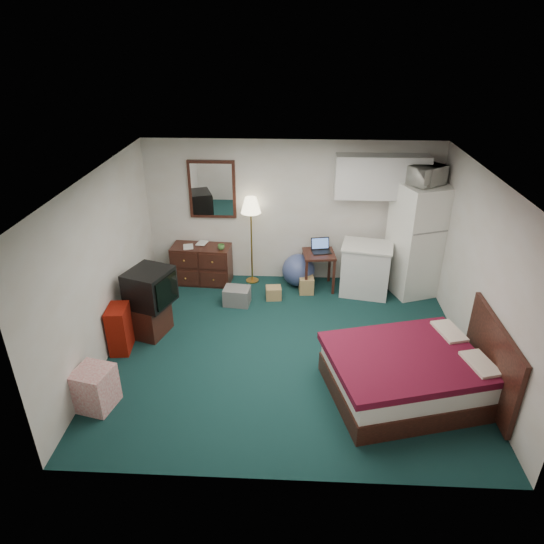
# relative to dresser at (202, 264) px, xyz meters

# --- Properties ---
(floor) EXTENTS (5.00, 4.50, 0.01)m
(floor) POSITION_rel_dresser_xyz_m (1.57, -1.98, -0.35)
(floor) COLOR #0D302E
(floor) RESTS_ON ground
(ceiling) EXTENTS (5.00, 4.50, 0.01)m
(ceiling) POSITION_rel_dresser_xyz_m (1.57, -1.98, 2.15)
(ceiling) COLOR beige
(ceiling) RESTS_ON walls
(walls) EXTENTS (5.01, 4.51, 2.50)m
(walls) POSITION_rel_dresser_xyz_m (1.57, -1.98, 0.90)
(walls) COLOR beige
(walls) RESTS_ON floor
(mirror) EXTENTS (0.80, 0.06, 1.00)m
(mirror) POSITION_rel_dresser_xyz_m (0.22, 0.24, 1.30)
(mirror) COLOR white
(mirror) RESTS_ON walls
(upper_cabinets) EXTENTS (1.50, 0.35, 0.70)m
(upper_cabinets) POSITION_rel_dresser_xyz_m (3.02, 0.10, 1.60)
(upper_cabinets) COLOR silver
(upper_cabinets) RESTS_ON walls
(headboard) EXTENTS (0.06, 1.56, 1.00)m
(headboard) POSITION_rel_dresser_xyz_m (4.03, -2.85, 0.20)
(headboard) COLOR black
(headboard) RESTS_ON walls
(dresser) EXTENTS (1.05, 0.53, 0.70)m
(dresser) POSITION_rel_dresser_xyz_m (0.00, 0.00, 0.00)
(dresser) COLOR black
(dresser) RESTS_ON floor
(floor_lamp) EXTENTS (0.39, 0.39, 1.57)m
(floor_lamp) POSITION_rel_dresser_xyz_m (0.89, 0.07, 0.44)
(floor_lamp) COLOR gold
(floor_lamp) RESTS_ON floor
(desk) EXTENTS (0.58, 0.58, 0.67)m
(desk) POSITION_rel_dresser_xyz_m (2.06, -0.12, -0.01)
(desk) COLOR black
(desk) RESTS_ON floor
(exercise_ball) EXTENTS (0.65, 0.65, 0.57)m
(exercise_ball) POSITION_rel_dresser_xyz_m (1.71, -0.02, -0.06)
(exercise_ball) COLOR #3B497D
(exercise_ball) RESTS_ON floor
(kitchen_counter) EXTENTS (0.89, 0.74, 0.86)m
(kitchen_counter) POSITION_rel_dresser_xyz_m (2.85, -0.25, 0.08)
(kitchen_counter) COLOR silver
(kitchen_counter) RESTS_ON floor
(fridge) EXTENTS (1.00, 1.00, 1.90)m
(fridge) POSITION_rel_dresser_xyz_m (3.70, -0.10, 0.60)
(fridge) COLOR white
(fridge) RESTS_ON floor
(bed) EXTENTS (2.11, 1.83, 0.58)m
(bed) POSITION_rel_dresser_xyz_m (3.05, -2.85, -0.06)
(bed) COLOR #4E091F
(bed) RESTS_ON floor
(tv_stand) EXTENTS (0.63, 0.66, 0.49)m
(tv_stand) POSITION_rel_dresser_xyz_m (-0.51, -1.66, -0.10)
(tv_stand) COLOR black
(tv_stand) RESTS_ON floor
(suitcase) EXTENTS (0.30, 0.44, 0.68)m
(suitcase) POSITION_rel_dresser_xyz_m (-0.79, -2.10, -0.01)
(suitcase) COLOR #651003
(suitcase) RESTS_ON floor
(retail_box) EXTENTS (0.51, 0.51, 0.53)m
(retail_box) POSITION_rel_dresser_xyz_m (-0.71, -3.25, -0.09)
(retail_box) COLOR white
(retail_box) RESTS_ON floor
(file_bin) EXTENTS (0.45, 0.36, 0.29)m
(file_bin) POSITION_rel_dresser_xyz_m (0.70, -0.75, -0.20)
(file_bin) COLOR slate
(file_bin) RESTS_ON floor
(cardboard_box_a) EXTENTS (0.28, 0.24, 0.21)m
(cardboard_box_a) POSITION_rel_dresser_xyz_m (1.30, -0.55, -0.24)
(cardboard_box_a) COLOR #9F8151
(cardboard_box_a) RESTS_ON floor
(cardboard_box_b) EXTENTS (0.26, 0.30, 0.29)m
(cardboard_box_b) POSITION_rel_dresser_xyz_m (1.85, -0.29, -0.20)
(cardboard_box_b) COLOR #9F8151
(cardboard_box_b) RESTS_ON floor
(laptop) EXTENTS (0.36, 0.31, 0.22)m
(laptop) POSITION_rel_dresser_xyz_m (2.10, -0.09, 0.43)
(laptop) COLOR black
(laptop) RESTS_ON desk
(crt_tv) EXTENTS (0.75, 0.78, 0.53)m
(crt_tv) POSITION_rel_dresser_xyz_m (-0.44, -1.63, 0.41)
(crt_tv) COLOR black
(crt_tv) RESTS_ON tv_stand
(microwave) EXTENTS (0.62, 0.58, 0.37)m
(microwave) POSITION_rel_dresser_xyz_m (3.68, -0.15, 1.74)
(microwave) COLOR white
(microwave) RESTS_ON fridge
(book_a) EXTENTS (0.17, 0.06, 0.23)m
(book_a) POSITION_rel_dresser_xyz_m (-0.29, -0.07, 0.46)
(book_a) COLOR #9F8151
(book_a) RESTS_ON dresser
(book_b) EXTENTS (0.17, 0.06, 0.23)m
(book_b) POSITION_rel_dresser_xyz_m (-0.08, 0.13, 0.46)
(book_b) COLOR #9F8151
(book_b) RESTS_ON dresser
(mug) EXTENTS (0.14, 0.12, 0.12)m
(mug) POSITION_rel_dresser_xyz_m (0.38, -0.11, 0.41)
(mug) COLOR #4A813B
(mug) RESTS_ON dresser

